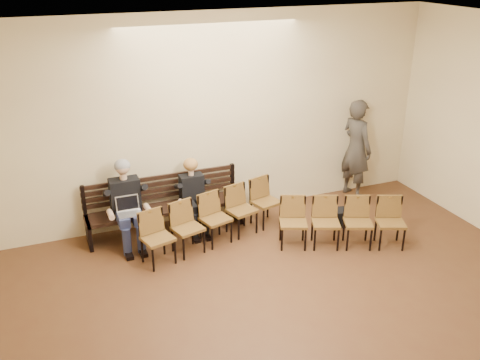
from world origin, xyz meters
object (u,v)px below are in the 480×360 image
object	(u,v)px
seated_man	(127,203)
water_bottle	(208,206)
passerby	(357,142)
chair_row_front	(216,219)
bench	(166,219)
bag	(339,217)
chair_row_back	(342,223)
seated_woman	(194,200)
laptop	(130,215)

from	to	relation	value
seated_man	water_bottle	xyz separation A→B (m)	(1.23, -0.30, -0.14)
passerby	chair_row_front	xyz separation A→B (m)	(-3.05, -0.75, -0.67)
bench	water_bottle	size ratio (longest dim) A/B	12.42
bag	chair_row_back	xyz separation A→B (m)	(-0.34, -0.61, 0.26)
seated_woman	bag	xyz separation A→B (m)	(2.33, -0.76, -0.41)
seated_woman	chair_row_front	size ratio (longest dim) A/B	0.44
seated_man	water_bottle	size ratio (longest dim) A/B	6.59
laptop	passerby	xyz separation A→B (m)	(4.34, 0.44, 0.50)
water_bottle	chair_row_front	distance (m)	0.28
seated_man	seated_woman	distance (m)	1.10
water_bottle	passerby	size ratio (longest dim) A/B	0.10
seated_woman	water_bottle	size ratio (longest dim) A/B	5.32
water_bottle	seated_man	bearing A→B (deg)	166.34
seated_man	seated_woman	xyz separation A→B (m)	(1.10, 0.00, -0.13)
seated_man	chair_row_back	size ratio (longest dim) A/B	0.71
bag	chair_row_front	distance (m)	2.17
bench	laptop	distance (m)	0.81
seated_man	water_bottle	distance (m)	1.28
laptop	chair_row_front	world-z (taller)	chair_row_front
seated_woman	chair_row_front	distance (m)	0.58
bag	bench	bearing A→B (deg)	162.41
seated_man	water_bottle	world-z (taller)	seated_man
passerby	laptop	bearing A→B (deg)	82.38
laptop	water_bottle	bearing A→B (deg)	-4.25
seated_man	laptop	size ratio (longest dim) A/B	3.87
seated_woman	bag	bearing A→B (deg)	-18.14
bench	chair_row_back	bearing A→B (deg)	-31.38
bag	passerby	distance (m)	1.64
bench	chair_row_front	size ratio (longest dim) A/B	1.04
seated_woman	water_bottle	distance (m)	0.33
bench	passerby	distance (m)	3.80
seated_man	seated_woman	size ratio (longest dim) A/B	1.24
water_bottle	chair_row_back	size ratio (longest dim) A/B	0.11
seated_man	seated_woman	world-z (taller)	seated_man
passerby	chair_row_front	size ratio (longest dim) A/B	0.86
seated_man	chair_row_back	bearing A→B (deg)	-23.99
seated_woman	laptop	xyz separation A→B (m)	(-1.10, -0.22, 0.02)
bench	laptop	xyz separation A→B (m)	(-0.64, -0.34, 0.35)
seated_woman	passerby	xyz separation A→B (m)	(3.24, 0.22, 0.53)
seated_woman	laptop	world-z (taller)	seated_woman
water_bottle	laptop	bearing A→B (deg)	176.49
water_bottle	chair_row_front	world-z (taller)	chair_row_front
bench	passerby	xyz separation A→B (m)	(3.70, 0.10, 0.86)
laptop	chair_row_back	bearing A→B (deg)	-21.15
seated_woman	water_bottle	bearing A→B (deg)	-65.33
bench	chair_row_front	bearing A→B (deg)	-45.10
seated_man	chair_row_back	world-z (taller)	seated_man
laptop	seated_man	bearing A→B (deg)	88.73
water_bottle	chair_row_front	bearing A→B (deg)	-76.75
seated_woman	laptop	distance (m)	1.12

